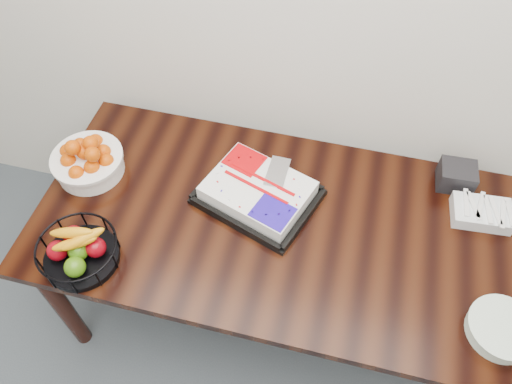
% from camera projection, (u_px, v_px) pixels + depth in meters
% --- Properties ---
extents(table, '(1.80, 0.90, 0.75)m').
position_uv_depth(table, '(273.00, 234.00, 1.94)').
color(table, black).
rests_on(table, ground).
extents(cake_tray, '(0.52, 0.46, 0.09)m').
position_uv_depth(cake_tray, '(258.00, 192.00, 1.91)').
color(cake_tray, black).
rests_on(cake_tray, table).
extents(tangerine_bowl, '(0.28, 0.28, 0.18)m').
position_uv_depth(tangerine_bowl, '(87.00, 158.00, 1.96)').
color(tangerine_bowl, white).
rests_on(tangerine_bowl, table).
extents(fruit_basket, '(0.28, 0.28, 0.15)m').
position_uv_depth(fruit_basket, '(78.00, 251.00, 1.73)').
color(fruit_basket, black).
rests_on(fruit_basket, table).
extents(plate_stack, '(0.22, 0.22, 0.05)m').
position_uv_depth(plate_stack, '(501.00, 329.00, 1.59)').
color(plate_stack, white).
rests_on(plate_stack, table).
extents(fork_bag, '(0.22, 0.15, 0.06)m').
position_uv_depth(fork_bag, '(482.00, 213.00, 1.86)').
color(fork_bag, silver).
rests_on(fork_bag, table).
extents(napkin_box, '(0.14, 0.12, 0.10)m').
position_uv_depth(napkin_box, '(456.00, 176.00, 1.94)').
color(napkin_box, black).
rests_on(napkin_box, table).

